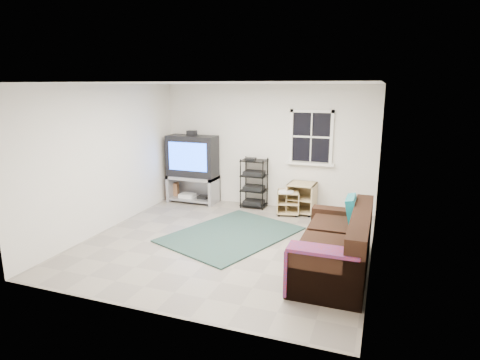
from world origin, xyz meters
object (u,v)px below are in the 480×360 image
at_px(av_rack, 254,186).
at_px(side_table_right, 288,200).
at_px(tv_unit, 193,163).
at_px(sofa, 337,248).
at_px(side_table_left, 302,197).

xyz_separation_m(av_rack, side_table_right, (0.81, -0.23, -0.18)).
bearing_deg(side_table_right, tv_unit, 176.20).
xyz_separation_m(tv_unit, sofa, (3.46, -2.46, -0.55)).
bearing_deg(side_table_right, sofa, -61.67).
height_order(tv_unit, av_rack, tv_unit).
relative_size(tv_unit, side_table_right, 3.09).
bearing_deg(av_rack, sofa, -51.08).
xyz_separation_m(av_rack, sofa, (2.05, -2.54, -0.13)).
relative_size(av_rack, side_table_left, 1.70).
distance_m(tv_unit, av_rack, 1.47).
xyz_separation_m(side_table_right, sofa, (1.25, -2.32, 0.06)).
bearing_deg(side_table_left, side_table_right, -141.83).
relative_size(tv_unit, sofa, 0.77).
bearing_deg(tv_unit, side_table_right, -3.80).
distance_m(side_table_right, sofa, 2.63).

